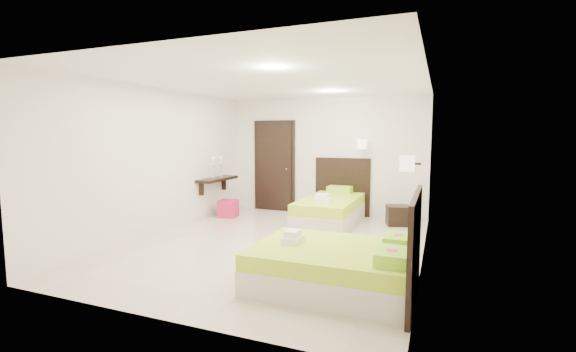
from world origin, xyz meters
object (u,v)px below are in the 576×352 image
at_px(bed_single, 331,209).
at_px(ottoman, 228,208).
at_px(bed_double, 340,265).
at_px(nightstand, 398,215).

bearing_deg(bed_single, ottoman, -174.95).
bearing_deg(bed_double, bed_single, 107.04).
distance_m(bed_single, bed_double, 3.30).
distance_m(bed_double, ottoman, 4.38).
bearing_deg(nightstand, ottoman, 172.80).
relative_size(bed_double, ottoman, 4.98).
bearing_deg(nightstand, bed_single, 179.73).
bearing_deg(nightstand, bed_double, -111.09).
relative_size(bed_single, nightstand, 4.66).
xyz_separation_m(bed_double, nightstand, (0.30, 3.51, -0.08)).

